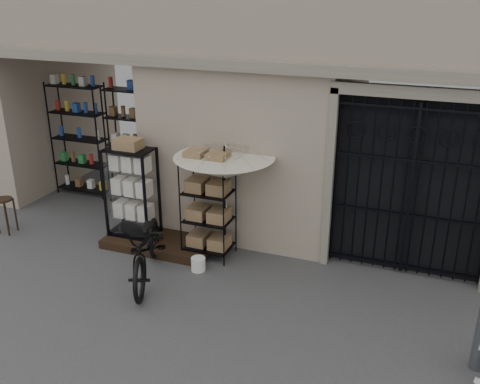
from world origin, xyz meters
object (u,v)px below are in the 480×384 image
at_px(display_cabinet, 132,197).
at_px(white_bucket, 198,264).
at_px(bicycle, 149,277).
at_px(wooden_stool, 6,215).
at_px(market_umbrella, 224,162).
at_px(wire_rack, 208,208).

xyz_separation_m(display_cabinet, white_bucket, (1.54, -0.56, -0.77)).
bearing_deg(bicycle, wooden_stool, 150.78).
height_order(market_umbrella, white_bucket, market_umbrella).
distance_m(wire_rack, white_bucket, 0.96).
height_order(white_bucket, bicycle, bicycle).
bearing_deg(white_bucket, wooden_stool, 179.45).
height_order(display_cabinet, wire_rack, display_cabinet).
bearing_deg(display_cabinet, market_umbrella, 2.11).
relative_size(wire_rack, white_bucket, 7.54).
distance_m(market_umbrella, wooden_stool, 4.48).
bearing_deg(bicycle, white_bucket, 15.51).
bearing_deg(wire_rack, bicycle, -114.58).
distance_m(display_cabinet, market_umbrella, 1.94).
bearing_deg(market_umbrella, display_cabinet, -176.61).
distance_m(wire_rack, bicycle, 1.50).
xyz_separation_m(wire_rack, wooden_stool, (-3.96, -0.53, -0.52)).
distance_m(display_cabinet, wire_rack, 1.49).
relative_size(market_umbrella, bicycle, 1.15).
relative_size(display_cabinet, bicycle, 0.85).
bearing_deg(wire_rack, white_bucket, -79.39).
bearing_deg(market_umbrella, white_bucket, -107.94).
bearing_deg(wooden_stool, market_umbrella, 8.45).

